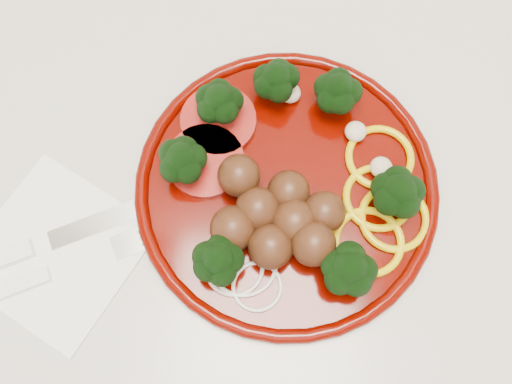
# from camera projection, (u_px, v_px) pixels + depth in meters

# --- Properties ---
(counter) EXTENTS (2.40, 0.60, 0.90)m
(counter) POSITION_uv_depth(u_px,v_px,m) (209.00, 264.00, 1.01)
(counter) COLOR silver
(counter) RESTS_ON ground
(plate) EXTENTS (0.30, 0.30, 0.06)m
(plate) POSITION_uv_depth(u_px,v_px,m) (286.00, 186.00, 0.56)
(plate) COLOR #480400
(plate) RESTS_ON counter
(napkin) EXTENTS (0.20, 0.20, 0.00)m
(napkin) POSITION_uv_depth(u_px,v_px,m) (57.00, 251.00, 0.56)
(napkin) COLOR white
(napkin) RESTS_ON counter
(knife) EXTENTS (0.22, 0.12, 0.01)m
(knife) POSITION_uv_depth(u_px,v_px,m) (26.00, 250.00, 0.55)
(knife) COLOR silver
(knife) RESTS_ON napkin
(fork) EXTENTS (0.20, 0.11, 0.01)m
(fork) POSITION_uv_depth(u_px,v_px,m) (30.00, 281.00, 0.54)
(fork) COLOR white
(fork) RESTS_ON napkin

